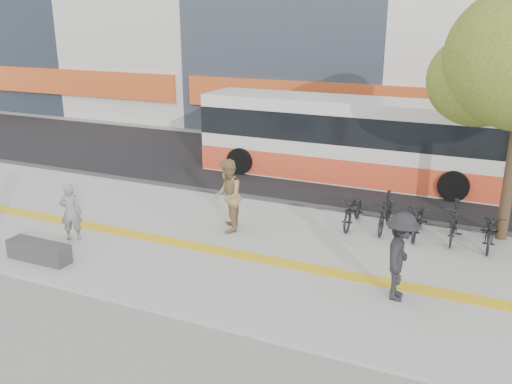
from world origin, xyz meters
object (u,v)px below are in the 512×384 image
at_px(pedestrian_dark, 401,257).
at_px(bus, 349,141).
at_px(bench, 39,251).
at_px(seated_woman, 71,212).
at_px(pedestrian_tan, 228,196).

bearing_deg(pedestrian_dark, bus, 18.55).
height_order(bus, pedestrian_dark, bus).
relative_size(bus, pedestrian_dark, 5.74).
distance_m(bench, bus, 10.83).
distance_m(bus, seated_woman, 9.71).
height_order(bench, seated_woman, seated_woman).
relative_size(bus, pedestrian_tan, 5.39).
relative_size(bench, seated_woman, 1.08).
height_order(seated_woman, pedestrian_dark, pedestrian_dark).
height_order(bus, seated_woman, bus).
xyz_separation_m(bench, bus, (4.69, 9.70, 1.07)).
height_order(bench, bus, bus).
distance_m(bench, seated_woman, 1.42).
xyz_separation_m(bench, pedestrian_dark, (7.96, 1.64, 0.69)).
bearing_deg(pedestrian_tan, bus, 142.30).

